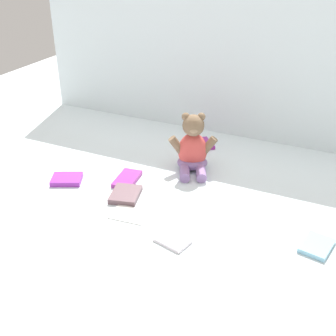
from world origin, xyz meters
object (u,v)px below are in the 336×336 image
Objects in this scene: book_case_2 at (127,179)px; book_case_6 at (67,179)px; book_case_1 at (173,240)px; book_case_3 at (201,144)px; teddy_bear at (193,149)px; book_case_4 at (129,214)px; book_case_0 at (126,194)px; book_case_5 at (317,246)px.

book_case_2 is 0.23m from book_case_6.
book_case_3 is (-0.17, 0.67, 0.00)m from book_case_1.
teddy_bear is 2.31× the size of book_case_1.
teddy_bear is 0.48m from book_case_1.
book_case_2 is at bearing 26.16° from book_case_4.
teddy_bear is 0.33m from book_case_0.
book_case_5 is at bearing -54.65° from book_case_1.
book_case_3 is at bearing -7.49° from book_case_4.
book_case_3 is at bearing -31.44° from book_case_5.
teddy_bear reaches higher than book_case_6.
teddy_bear is 1.96× the size of book_case_0.
book_case_5 is 0.91m from book_case_6.
book_case_5 is (0.71, -0.11, -0.00)m from book_case_2.
book_case_0 is 0.51m from book_case_3.
teddy_bear is at bearing -15.36° from book_case_4.
book_case_4 is 0.33m from book_case_6.
teddy_bear is 0.61m from book_case_5.
book_case_0 reaches higher than book_case_4.
book_case_1 is 0.43m from book_case_5.
book_case_4 is 1.08× the size of book_case_6.
book_case_5 is (0.57, -0.51, -0.00)m from book_case_3.
book_case_0 is at bearing 30.59° from book_case_4.
book_case_0 is at bearing 72.02° from book_case_1.
book_case_4 is at bearing 84.15° from book_case_1.
teddy_bear is at bearing 38.92° from book_case_2.
teddy_bear reaches higher than book_case_5.
book_case_1 is 0.54m from book_case_6.
book_case_4 is (0.07, -0.09, -0.01)m from book_case_0.
teddy_bear is at bearing -118.95° from book_case_3.
teddy_bear is 2.11× the size of book_case_5.
book_case_3 is (-0.05, 0.21, -0.08)m from teddy_bear.
teddy_bear is at bearing -128.98° from book_case_0.
book_case_2 is at bearing -150.16° from book_case_3.
book_case_1 is 0.76× the size of book_case_2.
book_case_1 is 0.40m from book_case_2.
book_case_1 is at bearing -47.75° from book_case_2.
book_case_5 reaches higher than book_case_4.
book_case_2 is 1.11× the size of book_case_4.
book_case_3 is 0.60m from book_case_4.
book_case_2 is at bearing 2.06° from book_case_5.
book_case_3 reaches higher than book_case_1.
book_case_2 is (-0.19, -0.19, -0.08)m from teddy_bear.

